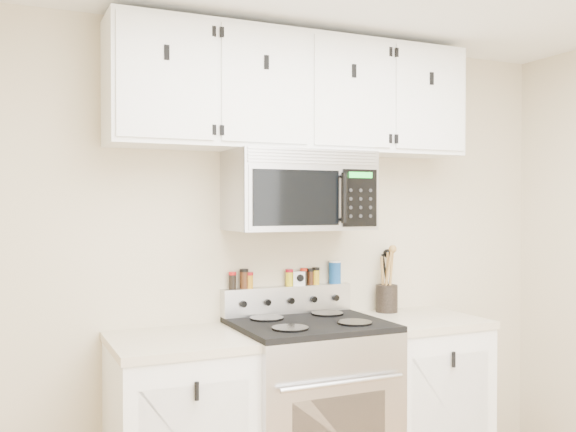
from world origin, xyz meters
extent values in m
cube|color=#C2B391|center=(0.00, 1.75, 1.25)|extent=(3.50, 0.01, 2.50)
cube|color=#B7B7BA|center=(0.00, 1.43, 0.46)|extent=(0.76, 0.65, 0.92)
cube|color=black|center=(0.00, 1.43, 0.94)|extent=(0.76, 0.65, 0.03)
cube|color=#B7B7BA|center=(0.00, 1.71, 1.03)|extent=(0.76, 0.08, 0.15)
cylinder|color=black|center=(-0.18, 1.28, 0.96)|extent=(0.18, 0.18, 0.01)
cylinder|color=black|center=(0.18, 1.28, 0.96)|extent=(0.18, 0.18, 0.01)
cylinder|color=black|center=(-0.18, 1.57, 0.96)|extent=(0.18, 0.18, 0.01)
cylinder|color=black|center=(0.18, 1.57, 0.96)|extent=(0.18, 0.18, 0.01)
cube|color=#B7A98C|center=(-0.69, 1.45, 0.90)|extent=(0.64, 0.62, 0.04)
cube|color=white|center=(0.69, 1.45, 0.44)|extent=(0.62, 0.60, 0.88)
cube|color=#B7A98C|center=(0.69, 1.45, 0.90)|extent=(0.64, 0.62, 0.04)
cube|color=#9E9EA3|center=(0.00, 1.56, 1.63)|extent=(0.76, 0.38, 0.42)
cube|color=#B7B7BA|center=(0.00, 1.36, 1.80)|extent=(0.73, 0.01, 0.08)
cube|color=black|center=(-0.10, 1.36, 1.59)|extent=(0.47, 0.01, 0.28)
cube|color=black|center=(0.26, 1.36, 1.59)|extent=(0.20, 0.01, 0.30)
cylinder|color=black|center=(0.15, 1.33, 1.59)|extent=(0.03, 0.03, 0.26)
cube|color=white|center=(0.00, 1.58, 2.15)|extent=(2.00, 0.33, 0.62)
cube|color=white|center=(-0.75, 1.41, 2.15)|extent=(0.46, 0.01, 0.57)
cube|color=black|center=(-0.75, 1.41, 2.26)|extent=(0.02, 0.01, 0.07)
cube|color=white|center=(-0.25, 1.41, 2.15)|extent=(0.46, 0.01, 0.57)
cube|color=black|center=(-0.25, 1.41, 2.26)|extent=(0.03, 0.01, 0.07)
cube|color=white|center=(0.25, 1.41, 2.15)|extent=(0.46, 0.01, 0.57)
cube|color=black|center=(0.25, 1.41, 2.26)|extent=(0.03, 0.01, 0.07)
cube|color=white|center=(0.75, 1.41, 2.15)|extent=(0.46, 0.01, 0.57)
cube|color=black|center=(0.75, 1.41, 2.26)|extent=(0.02, 0.01, 0.07)
cylinder|color=black|center=(0.62, 1.66, 1.00)|extent=(0.13, 0.13, 0.16)
cylinder|color=olive|center=(0.62, 1.66, 1.12)|extent=(0.01, 0.01, 0.30)
cylinder|color=olive|center=(0.64, 1.65, 1.13)|extent=(0.01, 0.01, 0.32)
cylinder|color=olive|center=(0.60, 1.67, 1.11)|extent=(0.01, 0.01, 0.28)
cylinder|color=black|center=(0.63, 1.68, 1.12)|extent=(0.01, 0.01, 0.29)
cylinder|color=olive|center=(0.61, 1.64, 1.13)|extent=(0.01, 0.01, 0.31)
cube|color=white|center=(0.07, 1.71, 1.14)|extent=(0.08, 0.07, 0.08)
cylinder|color=#154A93|center=(0.30, 1.71, 1.16)|extent=(0.07, 0.07, 0.12)
cylinder|color=white|center=(0.30, 1.71, 1.23)|extent=(0.07, 0.07, 0.01)
cylinder|color=black|center=(-0.32, 1.71, 1.14)|extent=(0.04, 0.04, 0.08)
cylinder|color=#B30D0F|center=(-0.32, 1.71, 1.19)|extent=(0.04, 0.04, 0.02)
cylinder|color=#442310|center=(-0.26, 1.71, 1.15)|extent=(0.05, 0.05, 0.09)
cylinder|color=black|center=(-0.26, 1.71, 1.20)|extent=(0.05, 0.05, 0.02)
cylinder|color=#C08116|center=(-0.23, 1.71, 1.14)|extent=(0.04, 0.04, 0.07)
cylinder|color=#A30C14|center=(-0.23, 1.71, 1.18)|extent=(0.04, 0.04, 0.02)
cylinder|color=gold|center=(0.01, 1.71, 1.14)|extent=(0.04, 0.04, 0.08)
cylinder|color=maroon|center=(0.01, 1.71, 1.19)|extent=(0.04, 0.04, 0.02)
cylinder|color=black|center=(0.10, 1.71, 1.14)|extent=(0.04, 0.04, 0.08)
cylinder|color=#AB1D0D|center=(0.10, 1.71, 1.19)|extent=(0.04, 0.04, 0.02)
cylinder|color=#3B1D0E|center=(0.14, 1.71, 1.14)|extent=(0.04, 0.04, 0.08)
cylinder|color=black|center=(0.14, 1.71, 1.18)|extent=(0.04, 0.04, 0.02)
cylinder|color=gold|center=(0.18, 1.71, 1.14)|extent=(0.04, 0.04, 0.08)
cylinder|color=black|center=(0.18, 1.71, 1.19)|extent=(0.04, 0.04, 0.02)
camera|label=1|loc=(-1.46, -1.54, 1.55)|focal=40.00mm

